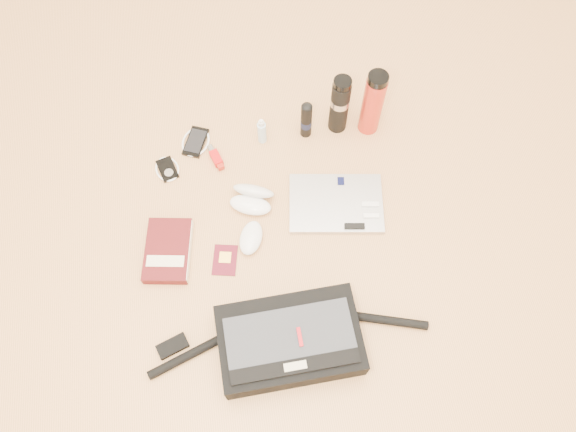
{
  "coord_description": "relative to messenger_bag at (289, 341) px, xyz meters",
  "views": [
    {
      "loc": [
        -0.08,
        -0.67,
        1.72
      ],
      "look_at": [
        0.05,
        0.12,
        0.06
      ],
      "focal_mm": 35.0,
      "sensor_mm": 36.0,
      "label": 1
    }
  ],
  "objects": [
    {
      "name": "phone",
      "position": [
        -0.22,
        0.78,
        -0.05
      ],
      "size": [
        0.13,
        0.14,
        0.01
      ],
      "rotation": [
        0.0,
        0.0,
        -0.4
      ],
      "color": "black",
      "rests_on": "ground"
    },
    {
      "name": "sunglasses_case",
      "position": [
        -0.05,
        0.51,
        -0.02
      ],
      "size": [
        0.18,
        0.17,
        0.08
      ],
      "rotation": [
        0.0,
        0.0,
        -0.38
      ],
      "color": "white",
      "rests_on": "ground"
    },
    {
      "name": "ipod",
      "position": [
        -0.33,
        0.68,
        -0.05
      ],
      "size": [
        0.1,
        0.11,
        0.01
      ],
      "rotation": [
        0.0,
        0.0,
        0.28
      ],
      "color": "black",
      "rests_on": "ground"
    },
    {
      "name": "aerosol_can",
      "position": [
        0.18,
        0.76,
        0.03
      ],
      "size": [
        0.04,
        0.04,
        0.17
      ],
      "rotation": [
        0.0,
        0.0,
        -0.11
      ],
      "color": "black",
      "rests_on": "ground"
    },
    {
      "name": "thermos_red",
      "position": [
        0.41,
        0.75,
        0.09
      ],
      "size": [
        0.08,
        0.08,
        0.28
      ],
      "rotation": [
        0.0,
        0.0,
        -0.07
      ],
      "color": "red",
      "rests_on": "ground"
    },
    {
      "name": "thermos_black",
      "position": [
        0.3,
        0.77,
        0.07
      ],
      "size": [
        0.09,
        0.09,
        0.26
      ],
      "rotation": [
        0.0,
        0.0,
        0.35
      ],
      "color": "black",
      "rests_on": "ground"
    },
    {
      "name": "inhaler",
      "position": [
        -0.16,
        0.69,
        -0.04
      ],
      "size": [
        0.05,
        0.11,
        0.03
      ],
      "rotation": [
        0.0,
        0.0,
        0.31
      ],
      "color": "red",
      "rests_on": "ground"
    },
    {
      "name": "spray_bottle",
      "position": [
        0.02,
        0.75,
        -0.0
      ],
      "size": [
        0.04,
        0.04,
        0.12
      ],
      "rotation": [
        0.0,
        0.0,
        -0.43
      ],
      "color": "#AED0E7",
      "rests_on": "ground"
    },
    {
      "name": "passport",
      "position": [
        -0.16,
        0.31,
        -0.05
      ],
      "size": [
        0.1,
        0.12,
        0.01
      ],
      "rotation": [
        0.0,
        0.0,
        -0.2
      ],
      "color": "#520C19",
      "rests_on": "ground"
    },
    {
      "name": "book",
      "position": [
        -0.34,
        0.36,
        -0.03
      ],
      "size": [
        0.18,
        0.24,
        0.04
      ],
      "rotation": [
        0.0,
        0.0,
        -0.17
      ],
      "color": "#480D10",
      "rests_on": "ground"
    },
    {
      "name": "laptop",
      "position": [
        0.23,
        0.45,
        -0.04
      ],
      "size": [
        0.35,
        0.27,
        0.03
      ],
      "rotation": [
        0.0,
        0.0,
        -0.15
      ],
      "color": "#ADADAF",
      "rests_on": "ground"
    },
    {
      "name": "messenger_bag",
      "position": [
        0.0,
        0.0,
        0.0
      ],
      "size": [
        0.87,
        0.27,
        0.12
      ],
      "rotation": [
        0.0,
        0.0,
        0.02
      ],
      "color": "black",
      "rests_on": "ground"
    },
    {
      "name": "ground",
      "position": [
        0.01,
        0.29,
        -0.05
      ],
      "size": [
        4.0,
        4.0,
        0.0
      ],
      "primitive_type": "plane",
      "color": "tan",
      "rests_on": "ground"
    },
    {
      "name": "mouse",
      "position": [
        -0.07,
        0.36,
        -0.03
      ],
      "size": [
        0.11,
        0.14,
        0.04
      ],
      "rotation": [
        0.0,
        0.0,
        -0.36
      ],
      "color": "white",
      "rests_on": "ground"
    }
  ]
}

